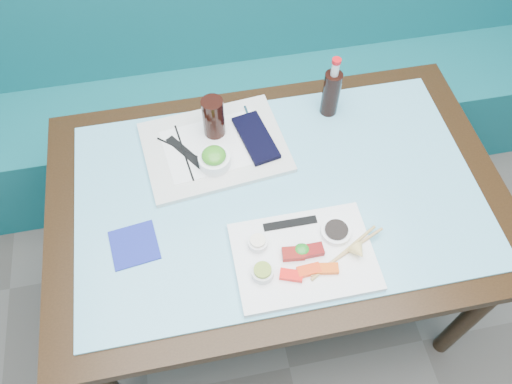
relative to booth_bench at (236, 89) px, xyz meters
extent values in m
cube|color=#106066|center=(0.00, -0.07, -0.15)|extent=(3.00, 0.55, 0.45)
cube|color=#106066|center=(0.00, 0.15, 0.33)|extent=(3.00, 0.12, 0.95)
cube|color=black|center=(0.00, -0.84, 0.36)|extent=(1.40, 0.90, 0.04)
cylinder|color=black|center=(0.62, -1.21, -0.02)|extent=(0.06, 0.06, 0.71)
cylinder|color=black|center=(-0.62, -0.47, -0.02)|extent=(0.06, 0.06, 0.71)
cylinder|color=black|center=(0.62, -0.47, -0.02)|extent=(0.06, 0.06, 0.71)
cube|color=#67B5CF|center=(0.00, -0.84, 0.38)|extent=(1.22, 0.76, 0.01)
cube|color=white|center=(0.02, -1.07, 0.39)|extent=(0.39, 0.28, 0.02)
cube|color=#FF100A|center=(-0.03, -1.13, 0.41)|extent=(0.07, 0.05, 0.02)
cube|color=#FF350A|center=(0.02, -1.12, 0.41)|extent=(0.06, 0.03, 0.02)
cube|color=#FF520A|center=(0.07, -1.13, 0.41)|extent=(0.07, 0.04, 0.01)
cube|color=maroon|center=(-0.01, -1.07, 0.41)|extent=(0.07, 0.04, 0.02)
cube|color=maroon|center=(0.05, -1.07, 0.41)|extent=(0.06, 0.04, 0.02)
ellipsoid|color=#1E8521|center=(0.02, -1.06, 0.42)|extent=(0.05, 0.05, 0.03)
cylinder|color=white|center=(-0.10, -1.11, 0.42)|extent=(0.07, 0.07, 0.03)
cylinder|color=olive|center=(-0.10, -1.11, 0.43)|extent=(0.05, 0.05, 0.01)
cylinder|color=white|center=(-0.10, -1.02, 0.41)|extent=(0.07, 0.07, 0.02)
cylinder|color=white|center=(-0.10, -1.02, 0.43)|extent=(0.05, 0.05, 0.01)
cylinder|color=white|center=(0.13, -1.02, 0.41)|extent=(0.10, 0.10, 0.02)
cylinder|color=black|center=(0.13, -1.02, 0.42)|extent=(0.08, 0.08, 0.01)
cone|color=#FFDD78|center=(0.17, -1.10, 0.43)|extent=(0.05, 0.05, 0.05)
cube|color=black|center=(0.01, -0.97, 0.41)|extent=(0.16, 0.03, 0.00)
cylinder|color=tan|center=(0.13, -1.09, 0.41)|extent=(0.22, 0.13, 0.01)
cylinder|color=tan|center=(0.14, -1.09, 0.41)|extent=(0.24, 0.11, 0.01)
cube|color=silver|center=(-0.16, -0.64, 0.39)|extent=(0.48, 0.38, 0.02)
cube|color=white|center=(-0.16, -0.64, 0.40)|extent=(0.34, 0.26, 0.00)
cylinder|color=white|center=(-0.17, -0.71, 0.42)|extent=(0.11, 0.11, 0.04)
ellipsoid|color=#398F21|center=(-0.17, -0.71, 0.45)|extent=(0.09, 0.09, 0.04)
cylinder|color=black|center=(-0.15, -0.58, 0.47)|extent=(0.07, 0.07, 0.14)
cube|color=black|center=(-0.03, -0.64, 0.41)|extent=(0.13, 0.22, 0.02)
cylinder|color=silver|center=(-0.04, -0.53, 0.40)|extent=(0.02, 0.08, 0.01)
cylinder|color=black|center=(-0.26, -0.65, 0.40)|extent=(0.04, 0.23, 0.01)
cylinder|color=black|center=(-0.26, -0.65, 0.40)|extent=(0.17, 0.15, 0.01)
cube|color=black|center=(-0.26, -0.65, 0.40)|extent=(0.11, 0.15, 0.00)
cylinder|color=black|center=(0.24, -0.55, 0.47)|extent=(0.07, 0.07, 0.17)
cylinder|color=silver|center=(0.24, -0.55, 0.57)|extent=(0.03, 0.03, 0.05)
cylinder|color=red|center=(0.24, -0.55, 0.60)|extent=(0.03, 0.03, 0.01)
cube|color=navy|center=(-0.44, -0.94, 0.39)|extent=(0.15, 0.15, 0.01)
camera|label=1|loc=(-0.23, -1.65, 1.65)|focal=35.00mm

